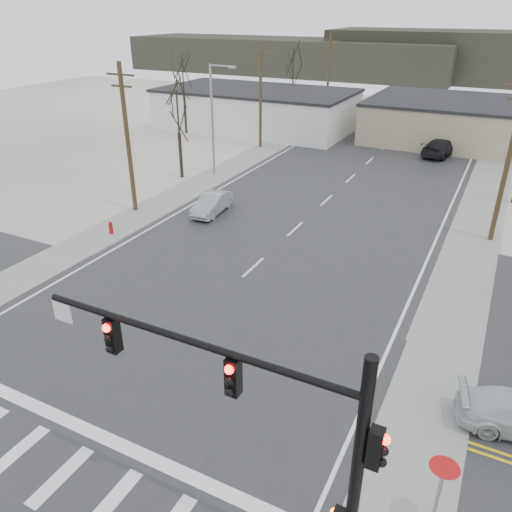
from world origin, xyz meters
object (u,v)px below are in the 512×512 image
(traffic_signal_mast, at_px, (277,423))
(car_far_a, at_px, (441,147))
(sedan_crossing, at_px, (212,204))
(car_far_b, at_px, (406,103))
(fire_hydrant, at_px, (111,228))

(traffic_signal_mast, height_order, car_far_a, traffic_signal_mast)
(sedan_crossing, xyz_separation_m, car_far_b, (3.57, 47.09, 0.03))
(sedan_crossing, relative_size, car_far_b, 0.99)
(traffic_signal_mast, xyz_separation_m, car_far_a, (-2.28, 43.14, -3.81))
(fire_hydrant, relative_size, sedan_crossing, 0.21)
(fire_hydrant, bearing_deg, car_far_b, 82.00)
(sedan_crossing, height_order, car_far_a, car_far_a)
(car_far_a, xyz_separation_m, car_far_b, (-8.35, 24.15, -0.10))
(sedan_crossing, bearing_deg, car_far_b, 80.94)
(fire_hydrant, distance_m, car_far_a, 32.97)
(traffic_signal_mast, bearing_deg, car_far_b, 98.98)
(car_far_b, bearing_deg, traffic_signal_mast, -67.88)
(fire_hydrant, bearing_deg, sedan_crossing, 57.04)
(traffic_signal_mast, relative_size, car_far_a, 1.60)
(traffic_signal_mast, height_order, sedan_crossing, traffic_signal_mast)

